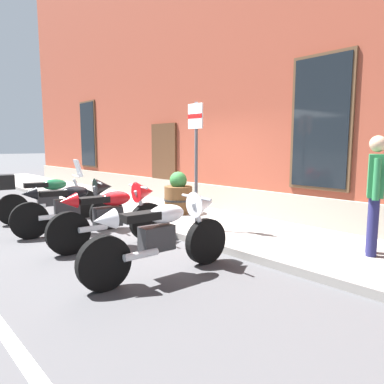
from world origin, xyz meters
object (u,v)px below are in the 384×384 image
Objects in this scene: motorcycle_red_sport at (115,213)px; pedestrian_striped_shirt at (375,189)px; motorcycle_black_sport at (74,204)px; motorcycle_green_touring at (45,196)px; parking_sign at (196,148)px; motorcycle_white_sport at (166,232)px; barrel_planter at (178,196)px.

pedestrian_striped_shirt is at bearing 35.76° from motorcycle_red_sport.
motorcycle_black_sport is at bearing -151.47° from pedestrian_striped_shirt.
parking_sign reaches higher than motorcycle_green_touring.
parking_sign is at bearing 74.84° from motorcycle_red_sport.
motorcycle_white_sport reaches higher than motorcycle_black_sport.
motorcycle_red_sport is 1.86m from parking_sign.
motorcycle_red_sport is at bearing 3.40° from motorcycle_green_touring.
pedestrian_striped_shirt is at bearing 22.57° from motorcycle_green_touring.
parking_sign is at bearing 126.20° from motorcycle_white_sport.
motorcycle_white_sport is at bearing -0.06° from motorcycle_green_touring.
motorcycle_black_sport is 0.89× the size of parking_sign.
motorcycle_green_touring is 2.23× the size of barrel_planter.
motorcycle_black_sport is 2.90m from motorcycle_white_sport.
motorcycle_green_touring is at bearing -152.54° from parking_sign.
motorcycle_white_sport is 2.29× the size of barrel_planter.
motorcycle_red_sport is 1.61m from motorcycle_white_sport.
motorcycle_white_sport is at bearing -42.49° from barrel_planter.
motorcycle_green_touring is 2.75m from motorcycle_red_sport.
barrel_planter is at bearing 115.18° from motorcycle_red_sport.
motorcycle_black_sport is 0.94× the size of motorcycle_white_sport.
parking_sign reaches higher than barrel_planter.
motorcycle_white_sport is 0.94× the size of parking_sign.
motorcycle_red_sport is at bearing 6.00° from motorcycle_black_sport.
pedestrian_striped_shirt reaches higher than motorcycle_white_sport.
pedestrian_striped_shirt is at bearing 28.53° from motorcycle_black_sport.
motorcycle_white_sport is 2.29m from parking_sign.
motorcycle_red_sport is at bearing -105.16° from parking_sign.
barrel_planter reaches higher than motorcycle_black_sport.
motorcycle_red_sport is (1.30, 0.14, 0.01)m from motorcycle_black_sport.
motorcycle_red_sport is at bearing -144.24° from pedestrian_striped_shirt.
motorcycle_white_sport is at bearing -6.00° from motorcycle_red_sport.
pedestrian_striped_shirt reaches higher than barrel_planter.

